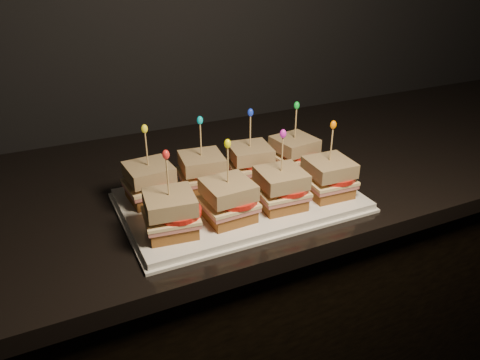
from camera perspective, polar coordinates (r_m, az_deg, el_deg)
name	(u,v)px	position (r m, az deg, el deg)	size (l,w,h in m)	color
cabinet	(281,303)	(1.42, 5.04, -14.69)	(2.31, 0.65, 0.85)	black
granite_slab	(288,166)	(1.17, 5.90, 1.76)	(2.35, 0.69, 0.04)	black
platter	(240,200)	(0.95, 0.00, -2.47)	(0.46, 0.29, 0.02)	white
platter_rim	(240,203)	(0.96, 0.00, -2.78)	(0.47, 0.30, 0.01)	white
sandwich_0_bread_bot	(151,194)	(0.95, -10.81, -1.67)	(0.08, 0.08, 0.02)	#593410
sandwich_0_ham	(150,187)	(0.94, -10.89, -0.84)	(0.09, 0.09, 0.01)	#B66159
sandwich_0_cheese	(150,184)	(0.94, -10.92, -0.46)	(0.09, 0.09, 0.01)	#F5DB97
sandwich_0_tomato	(156,181)	(0.93, -10.16, -0.06)	(0.08, 0.08, 0.01)	red
sandwich_0_bread_top	(149,172)	(0.93, -11.06, 0.98)	(0.08, 0.08, 0.03)	#4E2F10
sandwich_0_pick	(147,151)	(0.91, -11.31, 3.49)	(0.00, 0.00, 0.09)	tan
sandwich_0_frill	(145,129)	(0.89, -11.56, 6.14)	(0.01, 0.01, 0.02)	yellow
sandwich_1_bread_bot	(203,183)	(0.98, -4.59, -0.37)	(0.08, 0.08, 0.02)	#593410
sandwich_1_ham	(202,176)	(0.97, -4.62, 0.44)	(0.09, 0.09, 0.01)	#B66159
sandwich_1_cheese	(202,173)	(0.97, -4.64, 0.81)	(0.09, 0.09, 0.01)	#F5DB97
sandwich_1_tomato	(208,170)	(0.96, -3.86, 1.20)	(0.08, 0.08, 0.01)	red
sandwich_1_bread_top	(202,162)	(0.96, -4.70, 2.23)	(0.08, 0.08, 0.03)	#4E2F10
sandwich_1_pick	(201,142)	(0.94, -4.80, 4.69)	(0.00, 0.00, 0.09)	tan
sandwich_1_frill	(200,120)	(0.92, -4.90, 7.27)	(0.01, 0.01, 0.02)	#03B1BB
sandwich_2_bread_bot	(250,173)	(1.02, 1.21, 0.84)	(0.08, 0.08, 0.02)	#593410
sandwich_2_ham	(250,167)	(1.01, 1.22, 1.63)	(0.09, 0.09, 0.01)	#B66159
sandwich_2_cheese	(250,164)	(1.01, 1.22, 1.99)	(0.09, 0.09, 0.01)	#F5DB97
sandwich_2_tomato	(256,161)	(1.01, 1.99, 2.37)	(0.08, 0.08, 0.01)	red
sandwich_2_bread_top	(250,153)	(1.00, 1.24, 3.36)	(0.08, 0.08, 0.03)	#4E2F10
sandwich_2_pick	(250,133)	(0.98, 1.26, 5.74)	(0.00, 0.00, 0.09)	tan
sandwich_2_frill	(250,112)	(0.97, 1.29, 8.23)	(0.01, 0.01, 0.02)	#1632CE
sandwich_3_bread_bot	(293,164)	(1.07, 6.53, 1.94)	(0.08, 0.08, 0.02)	#593410
sandwich_3_ham	(294,158)	(1.06, 6.57, 2.70)	(0.09, 0.09, 0.01)	#B66159
sandwich_3_cheese	(294,155)	(1.06, 6.59, 3.05)	(0.09, 0.09, 0.01)	#F5DB97
sandwich_3_tomato	(300,152)	(1.06, 7.34, 3.41)	(0.08, 0.08, 0.01)	red
sandwich_3_bread_top	(295,144)	(1.05, 6.67, 4.37)	(0.08, 0.08, 0.03)	#4E2F10
sandwich_3_pick	(296,125)	(1.03, 6.80, 6.64)	(0.00, 0.00, 0.09)	tan
sandwich_3_frill	(297,105)	(1.02, 6.93, 9.02)	(0.01, 0.01, 0.02)	green
sandwich_4_bread_bot	(171,226)	(0.84, -8.36, -5.60)	(0.08, 0.08, 0.02)	#593410
sandwich_4_ham	(171,219)	(0.83, -8.43, -4.69)	(0.09, 0.09, 0.01)	#B66159
sandwich_4_cheese	(171,215)	(0.83, -8.46, -4.28)	(0.09, 0.09, 0.01)	#F5DB97
sandwich_4_tomato	(178,212)	(0.82, -7.57, -3.85)	(0.08, 0.08, 0.01)	red
sandwich_4_bread_top	(170,202)	(0.81, -8.58, -2.69)	(0.08, 0.08, 0.03)	#4E2F10
sandwich_4_pick	(168,179)	(0.79, -8.80, 0.10)	(0.00, 0.00, 0.09)	tan
sandwich_4_frill	(166,155)	(0.77, -9.03, 3.07)	(0.01, 0.01, 0.02)	red
sandwich_5_bread_bot	(228,213)	(0.87, -1.42, -3.99)	(0.08, 0.08, 0.02)	#593410
sandwich_5_ham	(228,205)	(0.86, -1.43, -3.10)	(0.09, 0.09, 0.01)	#B66159
sandwich_5_cheese	(228,202)	(0.86, -1.43, -2.70)	(0.09, 0.09, 0.01)	#F5DB97
sandwich_5_tomato	(236,199)	(0.86, -0.54, -2.27)	(0.08, 0.08, 0.01)	red
sandwich_5_bread_top	(228,189)	(0.85, -1.45, -1.15)	(0.08, 0.08, 0.03)	#4E2F10
sandwich_5_pick	(228,167)	(0.83, -1.49, 1.57)	(0.00, 0.00, 0.09)	tan
sandwich_5_frill	(228,144)	(0.81, -1.53, 4.45)	(0.01, 0.01, 0.02)	#EBE606
sandwich_6_bread_bot	(280,200)	(0.91, 4.92, -2.46)	(0.08, 0.08, 0.02)	#593410
sandwich_6_ham	(280,193)	(0.91, 4.96, -1.61)	(0.09, 0.09, 0.01)	#B66159
sandwich_6_cheese	(281,190)	(0.90, 4.97, -1.22)	(0.09, 0.09, 0.01)	#F5DB97
sandwich_6_tomato	(288,187)	(0.90, 5.84, -0.80)	(0.08, 0.08, 0.01)	red
sandwich_6_bread_top	(281,178)	(0.89, 5.04, 0.28)	(0.08, 0.08, 0.03)	#4E2F10
sandwich_6_pick	(282,156)	(0.87, 5.16, 2.88)	(0.00, 0.00, 0.09)	tan
sandwich_6_frill	(283,134)	(0.86, 5.28, 5.64)	(0.01, 0.01, 0.02)	#D120BA
sandwich_7_bread_bot	(327,189)	(0.97, 10.60, -1.06)	(0.08, 0.08, 0.02)	#593410
sandwich_7_ham	(328,182)	(0.96, 10.67, -0.25)	(0.09, 0.09, 0.01)	#B66159
sandwich_7_cheese	(328,179)	(0.96, 10.71, 0.13)	(0.09, 0.09, 0.01)	#F5DB97
sandwich_7_tomato	(335,176)	(0.96, 11.54, 0.52)	(0.08, 0.08, 0.01)	red
sandwich_7_bread_top	(329,167)	(0.95, 10.84, 1.55)	(0.08, 0.08, 0.03)	#4E2F10
sandwich_7_pick	(331,147)	(0.93, 11.07, 4.02)	(0.00, 0.00, 0.09)	tan
sandwich_7_frill	(333,125)	(0.91, 11.32, 6.62)	(0.01, 0.01, 0.02)	orange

